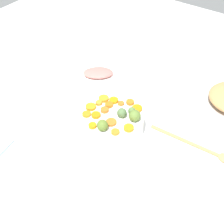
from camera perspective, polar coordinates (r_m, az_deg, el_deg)
The scene contains 24 objects.
tabletop at distance 1.23m, azimuth -0.03°, elevation -2.53°, with size 2.40×2.40×0.02m, color white.
serving_bowl_carrots at distance 1.18m, azimuth 0.00°, elevation -1.78°, with size 0.24×0.24×0.08m, color white.
carrot_slice_0 at distance 1.10m, azimuth -3.45°, elevation -2.59°, with size 0.03×0.03×0.01m, color orange.
carrot_slice_1 at distance 1.16m, azimuth -1.35°, elevation 0.39°, with size 0.03×0.03×0.01m, color orange.
carrot_slice_2 at distance 1.20m, azimuth 3.35°, elevation 1.81°, with size 0.03×0.03×0.01m, color orange.
carrot_slice_3 at distance 1.08m, azimuth 0.62°, elevation -3.69°, with size 0.03×0.03×0.01m, color orange.
carrot_slice_4 at distance 1.19m, azimuth 1.66°, elevation 1.58°, with size 0.02×0.02×0.01m, color orange.
carrot_slice_5 at distance 1.18m, azimuth -0.55°, elevation 1.33°, with size 0.03×0.03×0.01m, color orange.
carrot_slice_6 at distance 1.19m, azimuth -2.44°, elevation 1.67°, with size 0.02×0.02×0.01m, color orange.
carrot_slice_7 at distance 1.09m, azimuth 3.08°, elevation -2.94°, with size 0.04×0.04×0.01m, color orange.
carrot_slice_8 at distance 1.11m, azimuth -0.15°, elevation -1.88°, with size 0.04×0.04×0.01m, color orange.
carrot_slice_9 at distance 1.21m, azimuth -1.54°, elevation 2.47°, with size 0.04×0.04×0.01m, color orange.
carrot_slice_10 at distance 1.17m, azimuth 4.62°, elevation 0.65°, with size 0.04×0.04×0.01m, color orange.
carrot_slice_11 at distance 1.14m, azimuth -2.95°, elevation -0.58°, with size 0.03×0.03×0.01m, color orange.
carrot_slice_12 at distance 1.15m, azimuth -4.68°, elevation -0.40°, with size 0.03×0.03×0.01m, color orange.
carrot_slice_13 at distance 1.18m, azimuth -3.90°, elevation 0.95°, with size 0.04×0.04×0.01m, color orange.
carrot_slice_14 at distance 1.20m, azimuth 0.32°, elevation 2.15°, with size 0.04×0.04×0.01m, color orange.
brussels_sprout_0 at distance 1.08m, azimuth -1.75°, elevation -2.44°, with size 0.04×0.04×0.04m, color olive.
brussels_sprout_1 at distance 1.12m, azimuth 4.21°, elevation -0.63°, with size 0.04×0.04×0.04m, color olive.
brussels_sprout_2 at distance 1.15m, azimuth 3.66°, elevation 0.22°, with size 0.03×0.03×0.03m, color #567B3E.
brussels_sprout_3 at distance 1.13m, azimuth 1.81°, elevation -0.16°, with size 0.04×0.04×0.04m, color #527141.
wooden_spoon at distance 1.18m, azimuth 17.06°, elevation -6.75°, with size 0.05×0.33×0.01m.
ham_plate at distance 1.48m, azimuth -2.53°, elevation 7.22°, with size 0.27×0.27×0.01m, color white.
ham_slice_main at distance 1.45m, azimuth -2.57°, elevation 7.20°, with size 0.14×0.09×0.03m, color #CF7269.
Camera 1 is at (0.70, 0.51, 0.89)m, focal length 49.83 mm.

